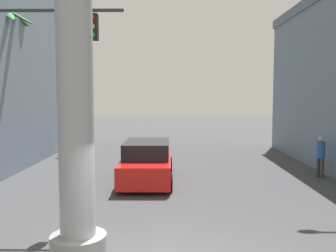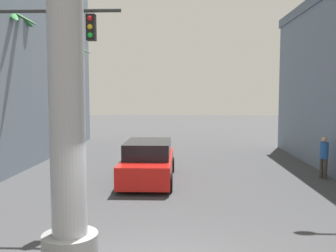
{
  "view_description": "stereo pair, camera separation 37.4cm",
  "coord_description": "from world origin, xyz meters",
  "px_view_note": "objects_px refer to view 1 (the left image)",
  "views": [
    {
      "loc": [
        0.13,
        -6.62,
        3.38
      ],
      "look_at": [
        0.0,
        6.31,
        2.29
      ],
      "focal_mm": 40.0,
      "sensor_mm": 36.0,
      "label": 1
    },
    {
      "loc": [
        0.51,
        -6.61,
        3.38
      ],
      "look_at": [
        0.0,
        6.31,
        2.29
      ],
      "focal_mm": 40.0,
      "sensor_mm": 36.0,
      "label": 2
    }
  ],
  "objects_px": {
    "palm_tree_far_left": "(64,80)",
    "pedestrian_mid_right": "(321,154)",
    "palm_tree_mid_left": "(9,74)",
    "pedestrian_far_left": "(66,139)",
    "car_lead": "(147,162)"
  },
  "relations": [
    {
      "from": "car_lead",
      "to": "pedestrian_far_left",
      "type": "relative_size",
      "value": 2.99
    },
    {
      "from": "palm_tree_far_left",
      "to": "pedestrian_far_left",
      "type": "bearing_deg",
      "value": -73.79
    },
    {
      "from": "palm_tree_far_left",
      "to": "pedestrian_mid_right",
      "type": "height_order",
      "value": "palm_tree_far_left"
    },
    {
      "from": "pedestrian_far_left",
      "to": "car_lead",
      "type": "bearing_deg",
      "value": -49.61
    },
    {
      "from": "car_lead",
      "to": "palm_tree_mid_left",
      "type": "xyz_separation_m",
      "value": [
        -6.01,
        1.54,
        3.5
      ]
    },
    {
      "from": "car_lead",
      "to": "pedestrian_mid_right",
      "type": "distance_m",
      "value": 7.06
    },
    {
      "from": "palm_tree_mid_left",
      "to": "pedestrian_far_left",
      "type": "distance_m",
      "value": 5.4
    },
    {
      "from": "palm_tree_far_left",
      "to": "pedestrian_mid_right",
      "type": "bearing_deg",
      "value": -37.77
    },
    {
      "from": "palm_tree_mid_left",
      "to": "pedestrian_mid_right",
      "type": "distance_m",
      "value": 13.48
    },
    {
      "from": "palm_tree_mid_left",
      "to": "pedestrian_mid_right",
      "type": "relative_size",
      "value": 4.15
    },
    {
      "from": "pedestrian_mid_right",
      "to": "pedestrian_far_left",
      "type": "bearing_deg",
      "value": 156.89
    },
    {
      "from": "pedestrian_far_left",
      "to": "pedestrian_mid_right",
      "type": "bearing_deg",
      "value": -23.11
    },
    {
      "from": "palm_tree_mid_left",
      "to": "pedestrian_far_left",
      "type": "relative_size",
      "value": 4.33
    },
    {
      "from": "pedestrian_far_left",
      "to": "pedestrian_mid_right",
      "type": "height_order",
      "value": "pedestrian_mid_right"
    },
    {
      "from": "pedestrian_mid_right",
      "to": "palm_tree_far_left",
      "type": "bearing_deg",
      "value": 142.23
    }
  ]
}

